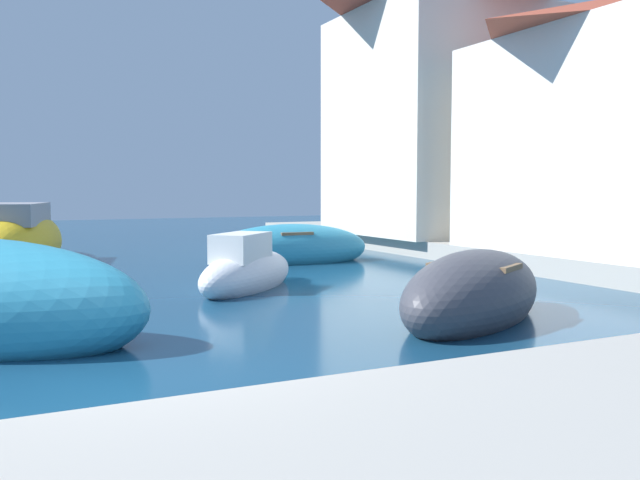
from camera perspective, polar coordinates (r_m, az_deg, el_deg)
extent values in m
plane|color=navy|center=(7.32, -14.60, -11.96)|extent=(80.00, 80.00, 0.00)
cube|color=#ADA89E|center=(19.39, 21.91, -1.28)|extent=(6.00, 32.00, 0.50)
ellipsoid|color=gold|center=(20.75, -23.96, -0.29)|extent=(3.49, 6.51, 1.83)
cube|color=gray|center=(20.22, -24.33, 1.99)|extent=(2.03, 3.03, 0.60)
ellipsoid|color=white|center=(13.92, -6.12, -2.95)|extent=(3.35, 3.37, 1.02)
cube|color=white|center=(13.60, -6.65, -0.62)|extent=(1.53, 1.54, 0.57)
ellipsoid|color=teal|center=(18.76, -2.54, -0.75)|extent=(4.68, 1.75, 1.38)
cube|color=brown|center=(18.73, -2.55, 0.64)|extent=(0.98, 1.27, 0.08)
ellipsoid|color=#3F3F47|center=(10.76, 12.80, -4.58)|extent=(4.28, 3.41, 1.42)
cube|color=brown|center=(10.70, 12.84, -2.12)|extent=(1.34, 1.50, 0.08)
cube|color=white|center=(18.76, 24.18, 7.28)|extent=(5.95, 6.24, 5.25)
pyramid|color=#9E422D|center=(19.20, 24.48, 16.73)|extent=(6.31, 6.61, 1.07)
cube|color=silver|center=(24.22, 10.57, 9.43)|extent=(6.64, 6.24, 7.45)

